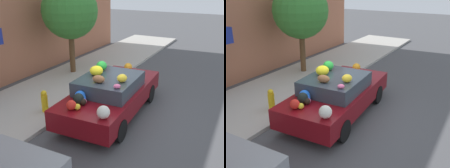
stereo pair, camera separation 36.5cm
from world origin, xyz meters
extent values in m
plane|color=#4C4C4F|center=(0.00, 0.00, 0.00)|extent=(60.00, 60.00, 0.00)
cube|color=#B2ADA3|center=(0.00, 2.70, 0.06)|extent=(24.00, 3.20, 0.11)
cylinder|color=brown|center=(2.56, 3.27, 1.03)|extent=(0.24, 0.24, 1.84)
sphere|color=#388433|center=(2.56, 3.27, 2.78)|extent=(2.36, 2.36, 2.36)
cylinder|color=gold|center=(-1.05, 1.72, 0.39)|extent=(0.20, 0.20, 0.55)
sphere|color=gold|center=(-1.05, 1.72, 0.72)|extent=(0.18, 0.18, 0.18)
cube|color=maroon|center=(0.00, -0.08, 0.59)|extent=(4.35, 2.04, 0.56)
cube|color=#333D47|center=(-0.17, -0.09, 1.08)|extent=(2.00, 1.69, 0.42)
cylinder|color=black|center=(1.27, 0.82, 0.31)|extent=(0.62, 0.21, 0.61)
cylinder|color=black|center=(1.36, -0.83, 0.31)|extent=(0.62, 0.21, 0.61)
cylinder|color=black|center=(-1.36, 0.67, 0.31)|extent=(0.62, 0.21, 0.61)
cylinder|color=black|center=(-1.27, -0.98, 0.31)|extent=(0.62, 0.21, 0.61)
sphere|color=black|center=(-1.41, 0.17, 1.02)|extent=(0.40, 0.40, 0.30)
sphere|color=green|center=(1.24, -0.40, 0.99)|extent=(0.27, 0.27, 0.23)
sphere|color=blue|center=(-1.31, 0.13, 0.98)|extent=(0.32, 0.32, 0.23)
sphere|color=red|center=(-1.77, 0.14, 1.00)|extent=(0.33, 0.33, 0.26)
sphere|color=blue|center=(-1.26, 0.23, 1.02)|extent=(0.35, 0.35, 0.30)
sphere|color=pink|center=(-1.36, 0.04, 0.95)|extent=(0.21, 0.21, 0.16)
sphere|color=yellow|center=(-0.29, 0.39, 1.36)|extent=(0.21, 0.21, 0.15)
ellipsoid|color=pink|center=(-0.88, -0.70, 1.35)|extent=(0.24, 0.25, 0.12)
sphere|color=black|center=(-1.41, 0.03, 0.96)|extent=(0.21, 0.21, 0.18)
sphere|color=white|center=(-1.79, -0.80, 1.03)|extent=(0.42, 0.42, 0.32)
ellipsoid|color=black|center=(1.06, -0.49, 1.02)|extent=(0.34, 0.38, 0.29)
ellipsoid|color=green|center=(0.23, 0.41, 1.44)|extent=(0.46, 0.46, 0.30)
sphere|color=#F5A125|center=(1.74, 0.18, 1.01)|extent=(0.38, 0.38, 0.29)
ellipsoid|color=#945D38|center=(-0.74, -0.06, 1.40)|extent=(0.27, 0.39, 0.21)
sphere|color=yellow|center=(-1.71, 0.01, 0.95)|extent=(0.22, 0.22, 0.16)
ellipsoid|color=yellow|center=(-0.40, -0.61, 1.40)|extent=(0.38, 0.36, 0.23)
ellipsoid|color=yellow|center=(-0.24, 0.31, 1.43)|extent=(0.52, 0.53, 0.29)
camera|label=1|loc=(-6.56, -3.56, 3.90)|focal=42.00mm
camera|label=2|loc=(-6.38, -3.88, 3.90)|focal=42.00mm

